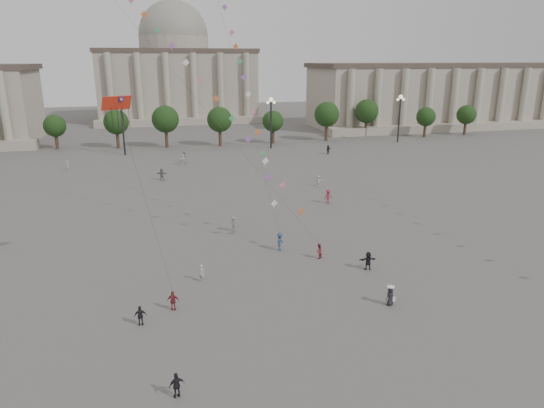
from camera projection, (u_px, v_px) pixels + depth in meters
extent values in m
plane|color=#565451|center=(317.00, 323.00, 35.09)|extent=(360.00, 360.00, 0.00)
cube|color=#A69E8B|center=(450.00, 96.00, 139.18)|extent=(80.00, 22.00, 16.00)
cube|color=#483C34|center=(454.00, 65.00, 136.70)|extent=(81.60, 22.44, 1.20)
cube|color=#A69E8B|center=(477.00, 126.00, 129.16)|extent=(84.00, 4.00, 2.00)
cube|color=#A69E8B|center=(177.00, 86.00, 152.54)|extent=(46.00, 30.00, 20.00)
cube|color=#483C34|center=(175.00, 51.00, 149.49)|extent=(46.92, 30.60, 1.20)
cube|color=#A69E8B|center=(183.00, 122.00, 139.40)|extent=(48.30, 4.00, 2.00)
cylinder|color=#A69E8B|center=(174.00, 45.00, 148.94)|extent=(21.00, 21.00, 5.00)
sphere|color=gray|center=(174.00, 36.00, 148.22)|extent=(21.00, 21.00, 21.00)
cylinder|color=#3C2B1E|center=(49.00, 143.00, 99.40)|extent=(0.70, 0.70, 3.52)
sphere|color=black|center=(47.00, 125.00, 98.34)|extent=(5.12, 5.12, 5.12)
cylinder|color=#3C2B1E|center=(111.00, 140.00, 102.35)|extent=(0.70, 0.70, 3.52)
sphere|color=black|center=(109.00, 123.00, 101.29)|extent=(5.12, 5.12, 5.12)
cylinder|color=#3C2B1E|center=(168.00, 138.00, 105.31)|extent=(0.70, 0.70, 3.52)
sphere|color=black|center=(167.00, 121.00, 104.25)|extent=(5.12, 5.12, 5.12)
cylinder|color=#3C2B1E|center=(223.00, 136.00, 108.26)|extent=(0.70, 0.70, 3.52)
sphere|color=black|center=(223.00, 119.00, 107.20)|extent=(5.12, 5.12, 5.12)
cylinder|color=#3C2B1E|center=(275.00, 134.00, 111.21)|extent=(0.70, 0.70, 3.52)
sphere|color=black|center=(275.00, 118.00, 110.15)|extent=(5.12, 5.12, 5.12)
cylinder|color=#3C2B1E|center=(324.00, 132.00, 114.16)|extent=(0.70, 0.70, 3.52)
sphere|color=black|center=(324.00, 116.00, 113.10)|extent=(5.12, 5.12, 5.12)
cylinder|color=#3C2B1E|center=(370.00, 130.00, 117.12)|extent=(0.70, 0.70, 3.52)
sphere|color=black|center=(371.00, 115.00, 116.06)|extent=(5.12, 5.12, 5.12)
cylinder|color=#3C2B1E|center=(415.00, 128.00, 120.07)|extent=(0.70, 0.70, 3.52)
sphere|color=black|center=(416.00, 113.00, 119.01)|extent=(5.12, 5.12, 5.12)
cylinder|color=#3C2B1E|center=(457.00, 127.00, 123.02)|extent=(0.70, 0.70, 3.52)
sphere|color=black|center=(458.00, 112.00, 121.96)|extent=(5.12, 5.12, 5.12)
cylinder|color=#262628|center=(123.00, 130.00, 94.75)|extent=(0.36, 0.36, 10.00)
sphere|color=#FFE5B2|center=(121.00, 103.00, 93.26)|extent=(0.90, 0.90, 0.90)
sphere|color=#FFE5B2|center=(117.00, 106.00, 93.26)|extent=(0.60, 0.60, 0.60)
sphere|color=#FFE5B2|center=(125.00, 106.00, 93.60)|extent=(0.60, 0.60, 0.60)
cylinder|color=#262628|center=(271.00, 125.00, 102.14)|extent=(0.36, 0.36, 10.00)
sphere|color=#FFE5B2|center=(271.00, 100.00, 100.64)|extent=(0.90, 0.90, 0.90)
sphere|color=#FFE5B2|center=(268.00, 103.00, 100.64)|extent=(0.60, 0.60, 0.60)
sphere|color=#FFE5B2|center=(274.00, 102.00, 100.98)|extent=(0.60, 0.60, 0.60)
cylinder|color=#262628|center=(399.00, 120.00, 109.52)|extent=(0.36, 0.36, 10.00)
sphere|color=#FFE5B2|center=(401.00, 97.00, 108.02)|extent=(0.90, 0.90, 0.90)
sphere|color=#FFE5B2|center=(398.00, 100.00, 108.02)|extent=(0.60, 0.60, 0.60)
sphere|color=#FFE5B2|center=(403.00, 99.00, 108.37)|extent=(0.60, 0.60, 0.60)
imported|color=#31516F|center=(184.00, 157.00, 89.87)|extent=(0.99, 1.04, 1.73)
imported|color=black|center=(368.00, 261.00, 43.72)|extent=(1.61, 0.65, 1.70)
imported|color=silver|center=(183.00, 159.00, 87.26)|extent=(1.63, 1.69, 1.92)
imported|color=slate|center=(234.00, 224.00, 53.38)|extent=(1.19, 0.76, 1.76)
imported|color=white|center=(318.00, 181.00, 72.46)|extent=(1.54, 1.24, 1.64)
imported|color=maroon|center=(328.00, 196.00, 63.79)|extent=(1.35, 0.97, 1.87)
imported|color=black|center=(328.00, 150.00, 96.98)|extent=(1.62, 1.43, 1.78)
imported|color=#AFAFAB|center=(68.00, 166.00, 82.27)|extent=(0.77, 0.80, 1.84)
imported|color=slate|center=(162.00, 174.00, 76.00)|extent=(1.84, 1.03, 1.89)
imported|color=#B0B0AC|center=(202.00, 273.00, 41.43)|extent=(0.66, 0.66, 1.54)
imported|color=maroon|center=(173.00, 301.00, 36.61)|extent=(1.00, 0.65, 1.58)
imported|color=black|center=(141.00, 316.00, 34.54)|extent=(0.90, 0.40, 1.51)
imported|color=black|center=(177.00, 385.00, 27.15)|extent=(0.98, 0.61, 1.56)
imported|color=maroon|center=(319.00, 251.00, 46.16)|extent=(0.92, 0.90, 1.50)
imported|color=navy|center=(280.00, 242.00, 48.04)|extent=(1.27, 1.37, 1.85)
imported|color=black|center=(390.00, 296.00, 37.38)|extent=(0.84, 0.68, 1.50)
cone|color=white|center=(391.00, 286.00, 37.13)|extent=(0.52, 0.52, 0.14)
cylinder|color=white|center=(391.00, 287.00, 37.15)|extent=(0.60, 0.60, 0.02)
cube|color=white|center=(394.00, 299.00, 37.36)|extent=(0.22, 0.10, 0.35)
cube|color=red|center=(116.00, 103.00, 35.38)|extent=(2.21, 1.43, 1.02)
cube|color=#178228|center=(111.00, 100.00, 35.19)|extent=(0.40, 0.33, 0.34)
cube|color=#1D269F|center=(121.00, 99.00, 35.36)|extent=(0.40, 0.33, 0.34)
sphere|color=gold|center=(111.00, 100.00, 35.15)|extent=(0.20, 0.20, 0.20)
sphere|color=gold|center=(121.00, 99.00, 35.32)|extent=(0.20, 0.20, 0.20)
cylinder|color=#3F3F3F|center=(145.00, 198.00, 35.88)|extent=(0.02, 0.02, 14.51)
cylinder|color=#3F3F3F|center=(126.00, 15.00, 56.07)|extent=(0.02, 0.02, 69.78)
cube|color=orange|center=(301.00, 211.00, 46.44)|extent=(0.76, 0.25, 0.76)
cube|color=pink|center=(283.00, 185.00, 47.10)|extent=(0.76, 0.25, 0.76)
cube|color=white|center=(265.00, 161.00, 47.81)|extent=(0.76, 0.25, 0.76)
cube|color=#9F5DBB|center=(248.00, 139.00, 48.55)|extent=(0.76, 0.25, 0.76)
cube|color=#4DA86B|center=(232.00, 118.00, 49.31)|extent=(0.76, 0.25, 0.76)
cube|color=orange|center=(216.00, 99.00, 50.09)|extent=(0.76, 0.25, 0.76)
cube|color=pink|center=(201.00, 80.00, 50.88)|extent=(0.76, 0.25, 0.76)
cube|color=white|center=(186.00, 62.00, 51.68)|extent=(0.76, 0.25, 0.76)
cube|color=#9F5DBB|center=(172.00, 46.00, 52.49)|extent=(0.76, 0.25, 0.76)
cube|color=#4DA86B|center=(158.00, 30.00, 53.31)|extent=(0.76, 0.25, 0.76)
cube|color=orange|center=(144.00, 15.00, 54.13)|extent=(0.76, 0.25, 0.76)
cube|color=pink|center=(131.00, 0.00, 54.97)|extent=(0.76, 0.25, 0.76)
cylinder|color=#3F3F3F|center=(222.00, 15.00, 65.54)|extent=(0.02, 0.02, 69.30)
cube|color=white|center=(274.00, 203.00, 48.92)|extent=(0.76, 0.25, 0.76)
cube|color=#9F5DBB|center=(268.00, 177.00, 50.13)|extent=(0.76, 0.25, 0.76)
cube|color=#4DA86B|center=(263.00, 154.00, 51.38)|extent=(0.76, 0.25, 0.76)
cube|color=orange|center=(258.00, 132.00, 52.67)|extent=(0.76, 0.25, 0.76)
cube|color=pink|center=(253.00, 112.00, 53.97)|extent=(0.76, 0.25, 0.76)
cube|color=white|center=(248.00, 94.00, 55.30)|extent=(0.76, 0.25, 0.76)
cube|color=#9F5DBB|center=(244.00, 77.00, 56.63)|extent=(0.76, 0.25, 0.76)
cube|color=#4DA86B|center=(240.00, 61.00, 57.98)|extent=(0.76, 0.25, 0.76)
cube|color=orange|center=(236.00, 46.00, 59.33)|extent=(0.76, 0.25, 0.76)
cube|color=pink|center=(232.00, 32.00, 60.70)|extent=(0.76, 0.25, 0.76)
cube|color=white|center=(228.00, 19.00, 62.07)|extent=(0.76, 0.25, 0.76)
cube|color=#9F5DBB|center=(225.00, 7.00, 63.45)|extent=(0.76, 0.25, 0.76)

